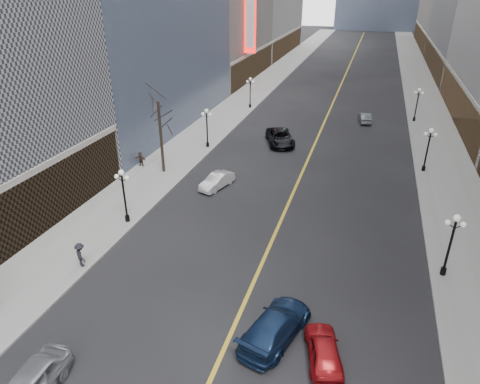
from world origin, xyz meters
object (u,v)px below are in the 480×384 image
Objects in this scene: streetlamp_west_3 at (250,89)px; car_sb_mid at (324,350)px; car_sb_near at (276,326)px; streetlamp_east_2 at (428,145)px; car_nb_far at (280,137)px; streetlamp_west_1 at (124,191)px; car_sb_far at (365,118)px; streetlamp_west_2 at (207,124)px; car_nb_mid at (217,181)px; streetlamp_east_1 at (452,239)px; streetlamp_east_3 at (417,101)px.

streetlamp_west_3 reaches higher than car_sb_mid.
streetlamp_west_3 is 46.81m from car_sb_near.
car_nb_far is (-15.80, 3.83, -2.06)m from streetlamp_east_2.
streetlamp_west_1 reaches higher than car_sb_far.
streetlamp_west_2 is 10.97m from car_nb_mid.
car_sb_far is at bearing 112.50° from streetlamp_east_2.
streetlamp_east_2 is 21.37m from car_nb_mid.
car_nb_far is 1.09× the size of car_sb_near.
streetlamp_west_2 is (-23.60, 0.00, 0.00)m from streetlamp_east_2.
car_sb_mid is 43.21m from car_sb_far.
streetlamp_west_1 is 16.71m from car_sb_near.
car_nb_far is 1.49× the size of car_sb_mid.
car_sb_far is (17.06, 33.80, -2.25)m from streetlamp_west_1.
car_nb_far is at bearing 125.91° from streetlamp_east_1.
streetlamp_east_2 reaches higher than car_sb_far.
car_nb_far is (7.80, 21.83, -2.06)m from streetlamp_west_1.
streetlamp_west_2 is at bearing -175.70° from car_nb_far.
streetlamp_east_1 is 12.88m from car_sb_near.
car_nb_far reaches higher than car_sb_near.
car_nb_far reaches higher than car_nb_mid.
streetlamp_west_2 is 1.10× the size of car_sb_mid.
streetlamp_east_2 is 1.00× the size of streetlamp_east_3.
car_sb_mid reaches higher than car_nb_mid.
streetlamp_west_1 is 0.81× the size of car_sb_near.
streetlamp_east_1 and streetlamp_east_3 have the same top height.
streetlamp_west_3 is 0.81× the size of car_sb_near.
streetlamp_west_1 reaches higher than car_nb_mid.
car_nb_mid is 28.32m from car_sb_far.
streetlamp_east_1 is 43.05m from streetlamp_west_3.
streetlamp_west_3 is 1.14× the size of car_sb_far.
streetlamp_east_3 is at bearing 90.00° from streetlamp_east_2.
car_nb_far is at bearing 43.01° from car_sb_far.
streetlamp_west_2 is at bearing 90.00° from streetlamp_west_1.
car_nb_mid is (4.67, -27.68, -2.23)m from streetlamp_west_3.
streetlamp_east_3 is at bearing 72.62° from car_nb_mid.
streetlamp_west_1 is at bearing -131.51° from car_nb_far.
streetlamp_west_1 reaches higher than car_sb_near.
car_nb_far is (3.12, 13.50, 0.17)m from car_nb_mid.
car_sb_mid is at bearing -58.32° from streetlamp_west_2.
car_sb_mid is at bearing -125.37° from streetlamp_east_1.
streetlamp_east_1 is at bearing -90.00° from streetlamp_east_2.
car_nb_far is at bearing 26.15° from streetlamp_west_2.
streetlamp_west_3 is (-23.60, 0.00, 0.00)m from streetlamp_east_3.
streetlamp_east_1 is 36.00m from streetlamp_east_3.
car_sb_far is (-6.54, 33.80, -2.25)m from streetlamp_east_1.
streetlamp_east_3 is (0.00, 18.00, 0.00)m from streetlamp_east_2.
car_sb_near is 2.85m from car_sb_mid.
streetlamp_east_3 and streetlamp_west_1 have the same top height.
car_nb_mid is (-18.93, 8.32, -2.23)m from streetlamp_east_1.
car_nb_mid is at bearing -64.22° from streetlamp_west_2.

